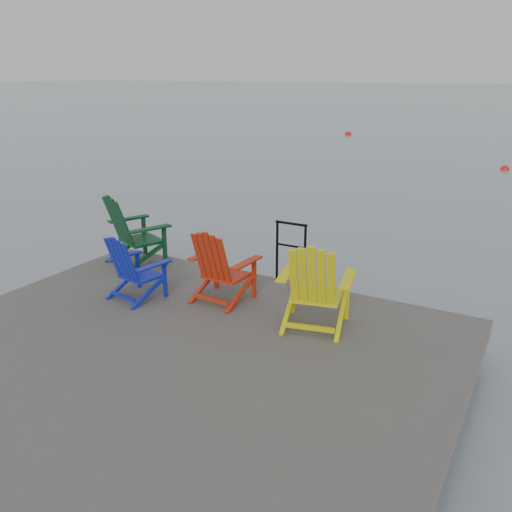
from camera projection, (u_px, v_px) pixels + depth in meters
The scene contains 9 objects.
ground at pixel (176, 388), 6.14m from camera, with size 400.00×400.00×0.00m, color slate.
dock at pixel (174, 361), 6.03m from camera, with size 6.00×5.00×1.40m.
handrail at pixel (291, 247), 7.72m from camera, with size 0.48×0.04×0.90m.
chair_green at pixel (132, 230), 8.47m from camera, with size 1.08×1.04×1.11m.
chair_blue at pixel (133, 267), 7.18m from camera, with size 0.80×0.75×0.89m.
chair_red at pixel (220, 265), 7.08m from camera, with size 0.82×0.76×1.00m.
chair_yellow at pixel (315, 285), 6.31m from camera, with size 0.98×0.93×1.08m.
buoy_a at pixel (505, 170), 19.99m from camera, with size 0.32×0.32×0.32m, color red.
buoy_b at pixel (348, 135), 31.30m from camera, with size 0.38×0.38×0.38m, color red.
Camera 1 is at (3.39, -4.22, 3.39)m, focal length 38.00 mm.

